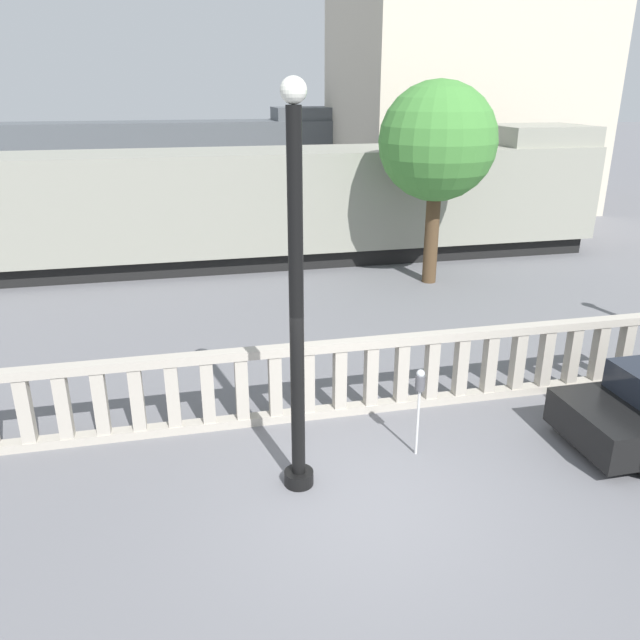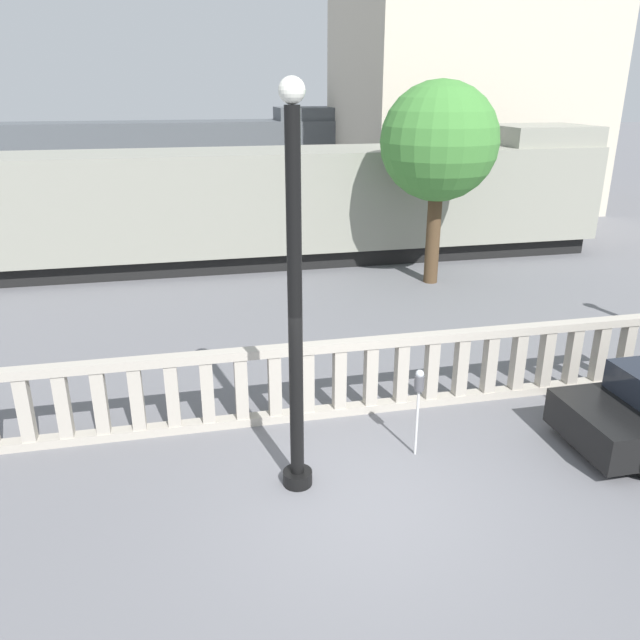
# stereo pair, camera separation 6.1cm
# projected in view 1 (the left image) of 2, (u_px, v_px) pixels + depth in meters

# --- Properties ---
(ground_plane) EXTENTS (160.00, 160.00, 0.00)m
(ground_plane) POSITION_uv_depth(u_px,v_px,m) (365.00, 504.00, 8.28)
(ground_plane) COLOR slate
(balustrade) EXTENTS (12.16, 0.24, 1.33)m
(balustrade) POSITION_uv_depth(u_px,v_px,m) (324.00, 380.00, 10.28)
(balustrade) COLOR #ADA599
(balustrade) RESTS_ON ground
(lamppost) EXTENTS (0.41, 0.41, 5.32)m
(lamppost) POSITION_uv_depth(u_px,v_px,m) (296.00, 311.00, 7.82)
(lamppost) COLOR black
(lamppost) RESTS_ON ground
(parking_meter) EXTENTS (0.14, 0.14, 1.40)m
(parking_meter) POSITION_uv_depth(u_px,v_px,m) (420.00, 389.00, 9.05)
(parking_meter) COLOR silver
(parking_meter) RESTS_ON ground
(train_near) EXTENTS (22.27, 2.89, 4.03)m
(train_near) POSITION_uv_depth(u_px,v_px,m) (252.00, 205.00, 18.95)
(train_near) COLOR black
(train_near) RESTS_ON ground
(train_far) EXTENTS (27.36, 2.81, 4.23)m
(train_far) POSITION_uv_depth(u_px,v_px,m) (52.00, 162.00, 28.98)
(train_far) COLOR black
(train_far) RESTS_ON ground
(building_block) EXTENTS (10.11, 8.99, 12.14)m
(building_block) POSITION_uv_depth(u_px,v_px,m) (459.00, 65.00, 27.51)
(building_block) COLOR beige
(building_block) RESTS_ON ground
(tree_left) EXTENTS (3.11, 3.11, 5.40)m
(tree_left) POSITION_uv_depth(u_px,v_px,m) (437.00, 143.00, 16.35)
(tree_left) COLOR #4C3823
(tree_left) RESTS_ON ground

